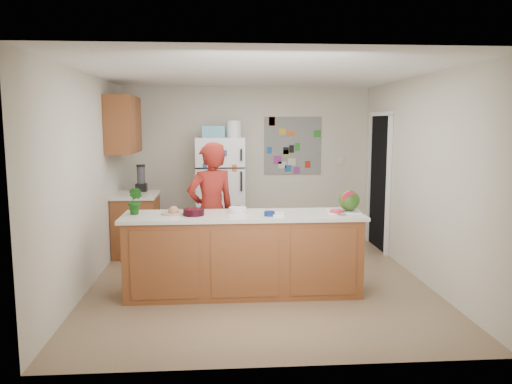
{
  "coord_description": "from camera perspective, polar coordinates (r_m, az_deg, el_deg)",
  "views": [
    {
      "loc": [
        -0.46,
        -5.97,
        1.93
      ],
      "look_at": [
        -0.01,
        0.2,
        1.07
      ],
      "focal_mm": 35.0,
      "sensor_mm": 36.0,
      "label": 1
    }
  ],
  "objects": [
    {
      "name": "fridge_top_bin",
      "position": [
        7.85,
        -4.88,
        6.89
      ],
      "size": [
        0.35,
        0.28,
        0.18
      ],
      "primitive_type": "cube",
      "color": "#5999B2",
      "rests_on": "refrigerator"
    },
    {
      "name": "refrigerator",
      "position": [
        7.92,
        -4.08,
        0.08
      ],
      "size": [
        0.75,
        0.7,
        1.7
      ],
      "primitive_type": "cube",
      "color": "silver",
      "rests_on": "floor"
    },
    {
      "name": "potted_plant",
      "position": [
        5.66,
        -13.63,
        -0.99
      ],
      "size": [
        0.21,
        0.2,
        0.31
      ],
      "primitive_type": "imported",
      "rotation": [
        0.0,
        0.0,
        5.74
      ],
      "color": "#13400E",
      "rests_on": "peninsula_top"
    },
    {
      "name": "floor",
      "position": [
        6.29,
        0.21,
        -10.02
      ],
      "size": [
        4.0,
        4.5,
        0.02
      ],
      "primitive_type": "cube",
      "color": "brown",
      "rests_on": "ground"
    },
    {
      "name": "cutting_board",
      "position": [
        5.76,
        10.02,
        -2.21
      ],
      "size": [
        0.4,
        0.33,
        0.01
      ],
      "primitive_type": "cube",
      "rotation": [
        0.0,
        0.0,
        -0.14
      ],
      "color": "silver",
      "rests_on": "peninsula_top"
    },
    {
      "name": "peninsula_base",
      "position": [
        5.67,
        -1.43,
        -7.29
      ],
      "size": [
        2.6,
        0.62,
        0.88
      ],
      "primitive_type": "cube",
      "color": "brown",
      "rests_on": "floor"
    },
    {
      "name": "plate",
      "position": [
        5.63,
        -9.4,
        -2.42
      ],
      "size": [
        0.34,
        0.34,
        0.02
      ],
      "primitive_type": "cylinder",
      "rotation": [
        0.0,
        0.0,
        0.35
      ],
      "color": "beige",
      "rests_on": "peninsula_top"
    },
    {
      "name": "watermelon",
      "position": [
        5.78,
        10.58,
        -0.94
      ],
      "size": [
        0.24,
        0.24,
        0.24
      ],
      "primitive_type": "sphere",
      "color": "#21530D",
      "rests_on": "cutting_board"
    },
    {
      "name": "ceiling",
      "position": [
        6.01,
        0.22,
        13.48
      ],
      "size": [
        4.0,
        4.5,
        0.02
      ],
      "primitive_type": "cube",
      "color": "white",
      "rests_on": "wall_back"
    },
    {
      "name": "cobalt_bowl",
      "position": [
        5.45,
        1.54,
        -2.48
      ],
      "size": [
        0.13,
        0.13,
        0.05
      ],
      "primitive_type": "cylinder",
      "rotation": [
        0.0,
        0.0,
        -0.12
      ],
      "color": "navy",
      "rests_on": "peninsula_top"
    },
    {
      "name": "white_bowl",
      "position": [
        5.65,
        -2.11,
        -2.06
      ],
      "size": [
        0.24,
        0.24,
        0.06
      ],
      "primitive_type": "cylinder",
      "rotation": [
        0.0,
        0.0,
        0.22
      ],
      "color": "white",
      "rests_on": "peninsula_top"
    },
    {
      "name": "person",
      "position": [
        6.11,
        -5.15,
        -2.27
      ],
      "size": [
        0.73,
        0.63,
        1.7
      ],
      "primitive_type": "imported",
      "rotation": [
        0.0,
        0.0,
        3.58
      ],
      "color": "maroon",
      "rests_on": "floor"
    },
    {
      "name": "upper_cabinets",
      "position": [
        7.39,
        -14.92,
        7.45
      ],
      "size": [
        0.35,
        1.0,
        0.8
      ],
      "primitive_type": "cube",
      "color": "brown",
      "rests_on": "wall_left"
    },
    {
      "name": "wall_back",
      "position": [
        8.27,
        -0.99,
        3.22
      ],
      "size": [
        4.0,
        0.02,
        2.5
      ],
      "primitive_type": "cube",
      "color": "beige",
      "rests_on": "ground"
    },
    {
      "name": "blender_appliance",
      "position": [
        7.69,
        -13.0,
        1.47
      ],
      "size": [
        0.12,
        0.12,
        0.38
      ],
      "primitive_type": "cylinder",
      "color": "black",
      "rests_on": "side_counter_top"
    },
    {
      "name": "peninsula_top",
      "position": [
        5.57,
        -1.45,
        -2.72
      ],
      "size": [
        2.68,
        0.7,
        0.04
      ],
      "primitive_type": "cube",
      "color": "silver",
      "rests_on": "peninsula_base"
    },
    {
      "name": "cherry_bowl",
      "position": [
        5.52,
        -7.13,
        -2.3
      ],
      "size": [
        0.25,
        0.25,
        0.07
      ],
      "primitive_type": "cylinder",
      "rotation": [
        0.0,
        0.0,
        -0.08
      ],
      "color": "black",
      "rests_on": "peninsula_top"
    },
    {
      "name": "side_counter_base",
      "position": [
        7.57,
        -13.48,
        -3.71
      ],
      "size": [
        0.6,
        0.8,
        0.86
      ],
      "primitive_type": "cube",
      "color": "brown",
      "rests_on": "floor"
    },
    {
      "name": "side_counter_top",
      "position": [
        7.49,
        -13.6,
        -0.34
      ],
      "size": [
        0.64,
        0.84,
        0.04
      ],
      "primitive_type": "cube",
      "color": "silver",
      "rests_on": "side_counter_base"
    },
    {
      "name": "watermelon_slice",
      "position": [
        5.69,
        9.24,
        -2.15
      ],
      "size": [
        0.16,
        0.16,
        0.02
      ],
      "primitive_type": "cylinder",
      "color": "#E63744",
      "rests_on": "cutting_board"
    },
    {
      "name": "paper_towel",
      "position": [
        5.49,
        2.18,
        -2.55
      ],
      "size": [
        0.22,
        0.2,
        0.02
      ],
      "primitive_type": "cube",
      "rotation": [
        0.0,
        0.0,
        -0.13
      ],
      "color": "white",
      "rests_on": "peninsula_top"
    },
    {
      "name": "wall_right",
      "position": [
        6.49,
        18.2,
        1.53
      ],
      "size": [
        0.02,
        4.5,
        2.5
      ],
      "primitive_type": "cube",
      "color": "beige",
      "rests_on": "ground"
    },
    {
      "name": "photo_collage",
      "position": [
        8.3,
        4.22,
        5.3
      ],
      "size": [
        0.95,
        0.01,
        0.95
      ],
      "primitive_type": "cube",
      "color": "slate",
      "rests_on": "wall_back"
    },
    {
      "name": "wall_left",
      "position": [
        6.2,
        -18.65,
        1.23
      ],
      "size": [
        0.02,
        4.5,
        2.5
      ],
      "primitive_type": "cube",
      "color": "beige",
      "rests_on": "ground"
    },
    {
      "name": "doorway",
      "position": [
        7.86,
        13.97,
        1.06
      ],
      "size": [
        0.03,
        0.85,
        2.04
      ],
      "primitive_type": "cube",
      "color": "black",
      "rests_on": "ground"
    },
    {
      "name": "keys",
      "position": [
        5.56,
        9.77,
        -2.58
      ],
      "size": [
        0.1,
        0.06,
        0.01
      ],
      "primitive_type": "cube",
      "rotation": [
        0.0,
        0.0,
        0.17
      ],
      "color": "gray",
      "rests_on": "peninsula_top"
    }
  ]
}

